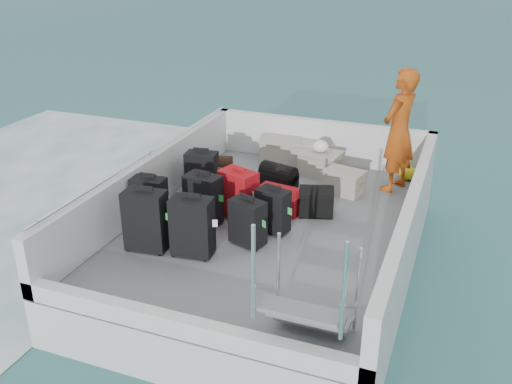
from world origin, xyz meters
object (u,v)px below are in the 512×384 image
crate_3 (343,183)px  passenger (399,131)px  suitcase_4 (203,200)px  crate_0 (280,151)px  suitcase_0 (146,221)px  suitcase_2 (202,174)px  suitcase_1 (150,202)px  crate_1 (301,153)px  suitcase_3 (192,227)px  crate_2 (320,164)px  suitcase_8 (279,200)px  suitcase_7 (273,211)px  suitcase_6 (248,223)px  suitcase_5 (239,195)px

crate_3 → passenger: 1.07m
suitcase_4 → crate_3: size_ratio=1.29×
suitcase_4 → crate_0: 2.45m
suitcase_0 → suitcase_2: bearing=86.5°
suitcase_4 → crate_0: bearing=92.9°
suitcase_1 → passenger: (2.73, 2.29, 0.57)m
suitcase_0 → suitcase_1: (-0.30, 0.58, -0.05)m
suitcase_4 → crate_1: 2.56m
suitcase_3 → crate_3: 2.67m
crate_1 → passenger: size_ratio=0.34×
suitcase_3 → crate_2: bearing=70.0°
suitcase_2 → suitcase_8: size_ratio=0.96×
suitcase_7 → passenger: (1.20, 1.92, 0.60)m
suitcase_7 → crate_3: size_ratio=1.10×
suitcase_2 → suitcase_6: size_ratio=1.10×
crate_3 → suitcase_4: bearing=-132.2°
suitcase_8 → crate_1: size_ratio=1.09×
suitcase_2 → suitcase_8: suitcase_2 is taller
suitcase_5 → suitcase_2: bearing=166.3°
suitcase_3 → suitcase_5: (0.12, 1.08, -0.03)m
passenger → crate_2: bearing=-73.7°
suitcase_2 → crate_1: 1.93m
suitcase_0 → suitcase_8: 1.97m
suitcase_3 → suitcase_7: 1.10m
suitcase_1 → suitcase_8: size_ratio=0.96×
suitcase_3 → crate_3: suitcase_3 is taller
suitcase_6 → crate_2: suitcase_6 is taller
crate_2 → passenger: (1.15, -0.12, 0.71)m
crate_3 → suitcase_7: bearing=-110.1°
suitcase_6 → crate_1: (-0.20, 2.81, -0.10)m
suitcase_8 → crate_1: crate_1 is taller
suitcase_0 → suitcase_3: bearing=1.4°
suitcase_0 → suitcase_1: size_ratio=1.17×
suitcase_6 → crate_3: bearing=87.7°
suitcase_2 → crate_3: size_ratio=1.23×
suitcase_1 → passenger: bearing=35.6°
suitcase_2 → crate_0: bearing=59.7°
suitcase_2 → crate_0: suitcase_2 is taller
suitcase_8 → suitcase_6: bearing=-172.6°
suitcase_2 → suitcase_3: bearing=-76.6°
suitcase_6 → passenger: 2.77m
suitcase_5 → suitcase_8: bearing=68.4°
suitcase_8 → crate_2: (0.19, 1.37, 0.04)m
crate_0 → passenger: bearing=-12.2°
suitcase_2 → crate_1: size_ratio=1.04×
suitcase_8 → passenger: (1.35, 1.25, 0.76)m
suitcase_6 → crate_1: bearing=112.4°
suitcase_3 → crate_0: (-0.03, 3.20, -0.17)m
suitcase_7 → crate_1: size_ratio=0.93×
suitcase_6 → crate_3: size_ratio=1.12×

